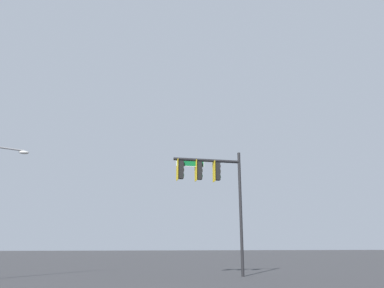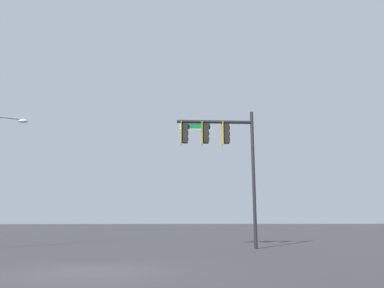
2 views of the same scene
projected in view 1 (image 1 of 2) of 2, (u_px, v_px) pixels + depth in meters
name	position (u px, v px, depth m)	size (l,w,h in m)	color
signal_pole_near	(211.00, 180.00, 22.93)	(4.28, 0.74, 7.46)	black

